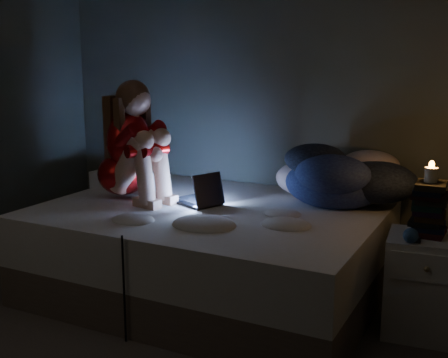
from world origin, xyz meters
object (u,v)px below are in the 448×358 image
Objects in this scene: candle at (431,171)px; bed at (211,250)px; laptop at (195,186)px; phone at (412,238)px; nightstand at (426,286)px; woman at (122,140)px.

bed is at bearing -176.49° from candle.
candle is (1.32, 0.08, 0.63)m from bed.
phone is at bearing 18.76° from laptop.
phone is at bearing -141.23° from nightstand.
candle is at bearing 3.51° from bed.
phone reaches higher than nightstand.
nightstand is at bearing 13.57° from woman.
woman reaches higher than nightstand.
woman is 1.98m from candle.
woman is 5.79× the size of phone.
woman reaches higher than phone.
woman is 10.13× the size of candle.
woman is at bearing 176.97° from phone.
laptop is 1.48m from candle.
bed is 15.08× the size of phone.
nightstand is (1.34, 0.03, -0.01)m from bed.
woman is 2.11m from nightstand.
bed is 0.95m from woman.
laptop is at bearing 173.01° from phone.
candle reaches higher than nightstand.
laptop is 2.33× the size of phone.
bed is 1.34m from nightstand.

